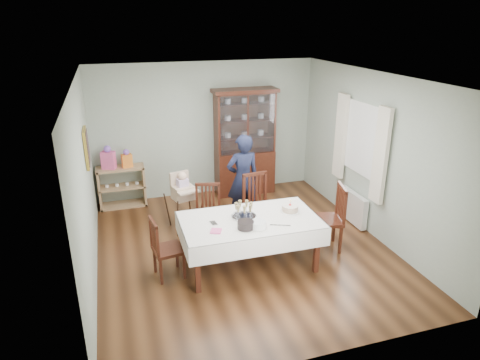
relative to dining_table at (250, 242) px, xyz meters
name	(u,v)px	position (x,y,z in m)	size (l,w,h in m)	color
floor	(243,248)	(0.06, 0.51, -0.38)	(5.00, 5.00, 0.00)	#593319
room_shell	(233,137)	(0.06, 1.04, 1.32)	(5.00, 5.00, 5.00)	#9EAA99
dining_table	(250,242)	(0.00, 0.00, 0.00)	(2.01, 1.17, 0.76)	#421C10
china_cabinet	(245,141)	(0.81, 2.77, 0.74)	(1.30, 0.48, 2.18)	#421C10
sideboard	(122,187)	(-1.69, 2.79, 0.02)	(0.90, 0.38, 0.80)	tan
picture_frame	(86,148)	(-2.16, 1.31, 1.27)	(0.04, 0.48, 0.58)	gold
window	(363,139)	(2.28, 0.81, 1.17)	(0.04, 1.02, 1.22)	white
curtain_left	(381,156)	(2.22, 0.19, 1.07)	(0.07, 0.30, 1.55)	silver
curtain_right	(341,136)	(2.22, 1.43, 1.07)	(0.07, 0.30, 1.55)	silver
radiator	(353,207)	(2.22, 0.81, -0.08)	(0.10, 0.80, 0.55)	white
chair_far_left	(208,225)	(-0.41, 0.93, -0.10)	(0.52, 0.52, 0.95)	#421C10
chair_far_right	(259,217)	(0.47, 0.90, -0.07)	(0.52, 0.52, 1.04)	#421C10
chair_end_left	(168,259)	(-1.20, 0.08, -0.11)	(0.46, 0.46, 0.91)	#421C10
chair_end_right	(327,230)	(1.34, 0.14, -0.07)	(0.57, 0.57, 1.06)	#421C10
woman	(243,179)	(0.35, 1.45, 0.43)	(0.59, 0.39, 1.63)	black
high_chair	(184,206)	(-0.71, 1.53, 0.02)	(0.56, 0.56, 1.03)	black
champagne_tray	(244,213)	(-0.06, 0.10, 0.44)	(0.37, 0.37, 0.22)	silver
birthday_cake	(290,209)	(0.65, 0.06, 0.43)	(0.28, 0.28, 0.19)	white
plate_stack_dark	(246,225)	(-0.15, -0.25, 0.43)	(0.23, 0.23, 0.11)	black
plate_stack_white	(258,225)	(0.03, -0.28, 0.42)	(0.22, 0.22, 0.09)	white
napkin_stack	(216,231)	(-0.56, -0.23, 0.39)	(0.14, 0.14, 0.02)	#E95694
cutlery	(211,223)	(-0.57, 0.03, 0.38)	(0.10, 0.14, 0.01)	silver
cake_knife	(280,225)	(0.34, -0.32, 0.38)	(0.29, 0.03, 0.01)	silver
gift_bag_pink	(108,158)	(-1.88, 2.77, 0.62)	(0.28, 0.23, 0.45)	#E95694
gift_bag_orange	(127,159)	(-1.55, 2.77, 0.57)	(0.21, 0.16, 0.35)	orange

